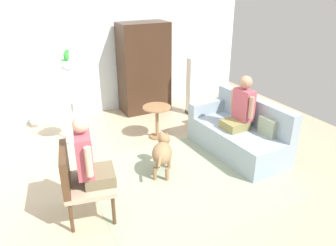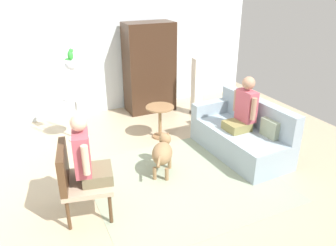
# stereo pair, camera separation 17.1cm
# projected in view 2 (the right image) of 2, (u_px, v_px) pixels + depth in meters

# --- Properties ---
(ground_plane) EXTENTS (7.02, 7.02, 0.00)m
(ground_plane) POSITION_uv_depth(u_px,v_px,m) (181.00, 170.00, 5.08)
(ground_plane) COLOR tan
(back_wall) EXTENTS (6.17, 0.12, 2.88)m
(back_wall) POSITION_uv_depth(u_px,v_px,m) (118.00, 43.00, 6.97)
(back_wall) COLOR silver
(back_wall) RESTS_ON ground
(area_rug) EXTENTS (2.60, 2.35, 0.01)m
(area_rug) POSITION_uv_depth(u_px,v_px,m) (184.00, 180.00, 4.84)
(area_rug) COLOR gray
(area_rug) RESTS_ON ground
(couch) EXTENTS (0.92, 1.76, 0.90)m
(couch) POSITION_uv_depth(u_px,v_px,m) (242.00, 135.00, 5.50)
(couch) COLOR #8EA0AD
(couch) RESTS_ON ground
(armchair) EXTENTS (0.70, 0.74, 0.93)m
(armchair) POSITION_uv_depth(u_px,v_px,m) (76.00, 176.00, 3.96)
(armchair) COLOR #4C331E
(armchair) RESTS_ON ground
(person_on_couch) EXTENTS (0.45, 0.50, 0.87)m
(person_on_couch) POSITION_uv_depth(u_px,v_px,m) (244.00, 109.00, 5.27)
(person_on_couch) COLOR olive
(person_on_armchair) EXTENTS (0.49, 0.57, 0.86)m
(person_on_armchair) POSITION_uv_depth(u_px,v_px,m) (86.00, 156.00, 3.89)
(person_on_armchair) COLOR #6C6247
(round_end_table) EXTENTS (0.51, 0.51, 0.60)m
(round_end_table) POSITION_uv_depth(u_px,v_px,m) (160.00, 117.00, 5.98)
(round_end_table) COLOR olive
(round_end_table) RESTS_ON ground
(dog) EXTENTS (0.51, 0.69, 0.56)m
(dog) POSITION_uv_depth(u_px,v_px,m) (163.00, 152.00, 4.90)
(dog) COLOR olive
(dog) RESTS_ON ground
(bird_cage_stand) EXTENTS (0.42, 0.42, 1.45)m
(bird_cage_stand) POSITION_uv_depth(u_px,v_px,m) (75.00, 100.00, 5.76)
(bird_cage_stand) COLOR silver
(bird_cage_stand) RESTS_ON ground
(parrot) EXTENTS (0.17, 0.10, 0.19)m
(parrot) POSITION_uv_depth(u_px,v_px,m) (70.00, 55.00, 5.44)
(parrot) COLOR green
(parrot) RESTS_ON bird_cage_stand
(column_lamp) EXTENTS (0.20, 0.20, 1.21)m
(column_lamp) POSITION_uv_depth(u_px,v_px,m) (197.00, 87.00, 6.94)
(column_lamp) COLOR #4C4742
(column_lamp) RESTS_ON ground
(armoire_cabinet) EXTENTS (1.03, 0.56, 1.88)m
(armoire_cabinet) POSITION_uv_depth(u_px,v_px,m) (149.00, 68.00, 7.04)
(armoire_cabinet) COLOR #382316
(armoire_cabinet) RESTS_ON ground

